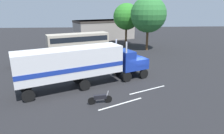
{
  "coord_description": "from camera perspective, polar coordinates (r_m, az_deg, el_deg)",
  "views": [
    {
      "loc": [
        -4.22,
        -21.54,
        8.03
      ],
      "look_at": [
        -2.76,
        -0.59,
        1.6
      ],
      "focal_mm": 31.75,
      "sensor_mm": 36.0,
      "label": 1
    }
  ],
  "objects": [
    {
      "name": "person_bystander",
      "position": [
        23.02,
        -9.5,
        -1.28
      ],
      "size": [
        0.36,
        0.47,
        1.63
      ],
      "color": "#2D3347",
      "rests_on": "ground_plane"
    },
    {
      "name": "lane_stripe_mid",
      "position": [
        17.35,
        2.62,
        -10.53
      ],
      "size": [
        3.99,
        2.14,
        0.01
      ],
      "primitive_type": "cube",
      "rotation": [
        0.0,
        0.0,
        0.47
      ],
      "color": "silver",
      "rests_on": "ground_plane"
    },
    {
      "name": "ground_plane",
      "position": [
        23.37,
        6.68,
        -3.19
      ],
      "size": [
        120.0,
        120.0,
        0.0
      ],
      "primitive_type": "plane",
      "color": "#232326"
    },
    {
      "name": "semi_truck",
      "position": [
        20.33,
        -8.85,
        1.11
      ],
      "size": [
        13.91,
        8.17,
        4.5
      ],
      "color": "#193399",
      "rests_on": "ground_plane"
    },
    {
      "name": "lane_stripe_near",
      "position": [
        20.33,
        10.21,
        -6.51
      ],
      "size": [
        4.05,
        2.02,
        0.01
      ],
      "primitive_type": "cube",
      "rotation": [
        0.0,
        0.0,
        0.44
      ],
      "color": "silver",
      "rests_on": "ground_plane"
    },
    {
      "name": "tree_left",
      "position": [
        42.74,
        4.17,
        14.25
      ],
      "size": [
        5.48,
        5.48,
        8.75
      ],
      "color": "brown",
      "rests_on": "ground_plane"
    },
    {
      "name": "parked_bus",
      "position": [
        36.65,
        -9.64,
        7.43
      ],
      "size": [
        11.17,
        6.42,
        3.4
      ],
      "color": "#BFB29E",
      "rests_on": "ground_plane"
    },
    {
      "name": "parked_car",
      "position": [
        30.43,
        -23.21,
        1.9
      ],
      "size": [
        4.69,
        3.84,
        1.57
      ],
      "color": "black",
      "rests_on": "ground_plane"
    },
    {
      "name": "motorcycle",
      "position": [
        17.21,
        -3.43,
        -9.02
      ],
      "size": [
        2.09,
        0.47,
        1.12
      ],
      "color": "black",
      "rests_on": "ground_plane"
    },
    {
      "name": "tree_center",
      "position": [
        38.08,
        10.43,
        14.63
      ],
      "size": [
        6.57,
        6.57,
        9.91
      ],
      "color": "brown",
      "rests_on": "ground_plane"
    },
    {
      "name": "building_backdrop",
      "position": [
        51.03,
        -2.25,
        10.92
      ],
      "size": [
        15.85,
        11.59,
        4.79
      ],
      "color": "#9E938C",
      "rests_on": "ground_plane"
    }
  ]
}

